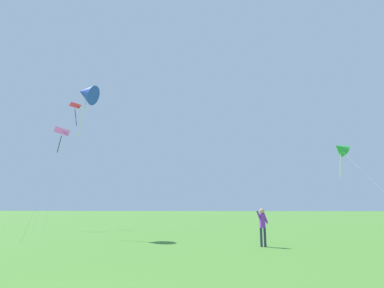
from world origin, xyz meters
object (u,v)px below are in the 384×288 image
(kite_green_small, at_px, (340,149))
(person_with_spool, at_px, (262,224))
(kite_pink_low, at_px, (61,136))
(kite_red_high, at_px, (74,112))
(kite_blue_delta, at_px, (87,94))

(kite_green_small, relative_size, person_with_spool, 6.97)
(kite_pink_low, height_order, kite_green_small, kite_green_small)
(person_with_spool, bearing_deg, kite_red_high, 141.97)
(kite_red_high, bearing_deg, kite_blue_delta, -57.02)
(kite_pink_low, height_order, person_with_spool, kite_pink_low)
(kite_green_small, bearing_deg, person_with_spool, -114.79)
(kite_red_high, xyz_separation_m, kite_green_small, (30.48, 13.71, -2.08))
(kite_green_small, distance_m, kite_blue_delta, 33.60)
(kite_green_small, height_order, kite_blue_delta, kite_blue_delta)
(kite_pink_low, relative_size, kite_blue_delta, 0.87)
(kite_red_high, relative_size, kite_blue_delta, 1.21)
(kite_green_small, xyz_separation_m, person_with_spool, (-12.74, -27.58, -8.49))
(kite_blue_delta, distance_m, person_with_spool, 15.23)
(kite_green_small, bearing_deg, kite_blue_delta, -136.50)
(kite_red_high, bearing_deg, kite_green_small, 24.21)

